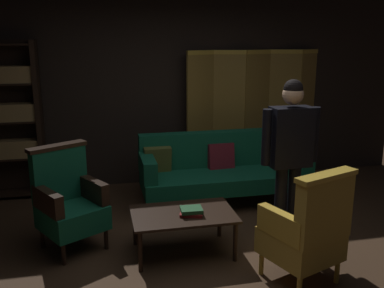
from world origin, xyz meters
name	(u,v)px	position (x,y,z in m)	size (l,w,h in m)	color
ground_plane	(210,259)	(0.00, 0.00, 0.00)	(10.00, 10.00, 0.00)	#3D2819
back_wall	(167,86)	(0.00, 2.45, 1.40)	(7.20, 0.10, 2.80)	black
folding_screen	(256,113)	(1.31, 2.30, 0.99)	(2.15, 0.35, 1.90)	olive
bookshelf	(5,118)	(-2.15, 2.19, 1.07)	(0.90, 0.32, 2.05)	black
velvet_couch	(223,167)	(0.55, 1.45, 0.45)	(2.12, 0.78, 0.88)	black
coffee_table	(183,217)	(-0.22, 0.19, 0.37)	(1.00, 0.64, 0.42)	black
armchair_gilt_accent	(307,230)	(0.70, -0.56, 0.49)	(0.74, 0.74, 1.04)	gold
armchair_wing_left	(68,201)	(-1.32, 0.57, 0.49)	(0.79, 0.79, 1.04)	black
standing_figure	(290,149)	(0.81, 0.09, 1.03)	(0.59, 0.24, 1.70)	black
book_red_leather	(191,213)	(-0.15, 0.13, 0.43)	(0.21, 0.18, 0.03)	maroon
book_green_cloth	(191,210)	(-0.15, 0.13, 0.47)	(0.21, 0.17, 0.04)	#1E4C28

